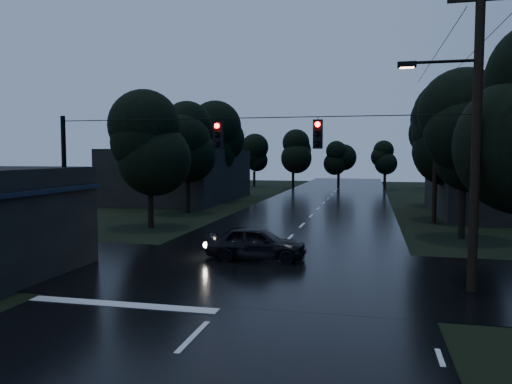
% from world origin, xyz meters
% --- Properties ---
extents(main_road, '(12.00, 120.00, 0.02)m').
position_xyz_m(main_road, '(0.00, 30.00, 0.00)').
color(main_road, black).
rests_on(main_road, ground).
extents(cross_street, '(60.00, 9.00, 0.02)m').
position_xyz_m(cross_street, '(0.00, 12.00, 0.00)').
color(cross_street, black).
rests_on(cross_street, ground).
extents(building_far_right, '(10.00, 14.00, 4.40)m').
position_xyz_m(building_far_right, '(14.00, 34.00, 2.20)').
color(building_far_right, black).
rests_on(building_far_right, ground).
extents(building_far_left, '(10.00, 16.00, 5.00)m').
position_xyz_m(building_far_left, '(-14.00, 40.00, 2.50)').
color(building_far_left, black).
rests_on(building_far_left, ground).
extents(utility_pole_main, '(3.50, 0.30, 10.00)m').
position_xyz_m(utility_pole_main, '(7.41, 11.00, 5.26)').
color(utility_pole_main, black).
rests_on(utility_pole_main, ground).
extents(utility_pole_far, '(2.00, 0.30, 7.50)m').
position_xyz_m(utility_pole_far, '(8.30, 28.00, 3.88)').
color(utility_pole_far, black).
rests_on(utility_pole_far, ground).
extents(anchor_pole_left, '(0.18, 0.18, 6.00)m').
position_xyz_m(anchor_pole_left, '(-7.50, 11.00, 3.00)').
color(anchor_pole_left, black).
rests_on(anchor_pole_left, ground).
extents(span_signals, '(15.00, 0.37, 1.12)m').
position_xyz_m(span_signals, '(0.56, 10.99, 5.24)').
color(span_signals, black).
rests_on(span_signals, ground).
extents(tree_left_a, '(3.92, 3.92, 8.26)m').
position_xyz_m(tree_left_a, '(-9.00, 22.00, 5.24)').
color(tree_left_a, black).
rests_on(tree_left_a, ground).
extents(tree_left_b, '(4.20, 4.20, 8.85)m').
position_xyz_m(tree_left_b, '(-9.60, 30.00, 5.62)').
color(tree_left_b, black).
rests_on(tree_left_b, ground).
extents(tree_left_c, '(4.48, 4.48, 9.44)m').
position_xyz_m(tree_left_c, '(-10.20, 40.00, 5.99)').
color(tree_left_c, black).
rests_on(tree_left_c, ground).
extents(tree_right_a, '(4.20, 4.20, 8.85)m').
position_xyz_m(tree_right_a, '(9.00, 22.00, 5.62)').
color(tree_right_a, black).
rests_on(tree_right_a, ground).
extents(tree_right_b, '(4.48, 4.48, 9.44)m').
position_xyz_m(tree_right_b, '(9.60, 30.00, 5.99)').
color(tree_right_b, black).
rests_on(tree_right_b, ground).
extents(tree_right_c, '(4.76, 4.76, 10.03)m').
position_xyz_m(tree_right_c, '(10.20, 40.00, 6.37)').
color(tree_right_c, black).
rests_on(tree_right_c, ground).
extents(car, '(4.35, 1.91, 1.46)m').
position_xyz_m(car, '(-0.52, 14.27, 0.73)').
color(car, black).
rests_on(car, ground).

